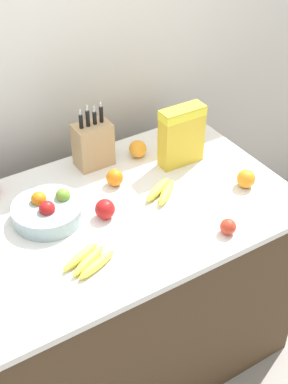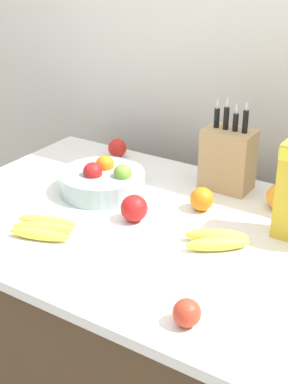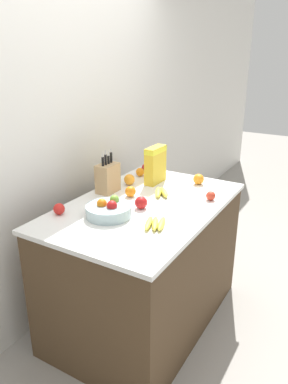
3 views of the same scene
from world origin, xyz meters
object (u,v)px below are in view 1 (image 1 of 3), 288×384
at_px(apple_by_knife_block, 228,227).
at_px(orange_front_left, 246,179).
at_px(orange_near_bowl, 115,178).
at_px(knife_block, 93,144).
at_px(apple_near_bananas, 189,127).
at_px(banana_bunch_right, 89,261).
at_px(apple_front, 105,209).
at_px(cereal_box, 182,134).
at_px(fruit_bowl, 48,211).
at_px(orange_front_right, 172,134).
at_px(banana_bunch_left, 162,191).
at_px(orange_front_center, 138,149).

height_order(apple_by_knife_block, orange_front_left, orange_front_left).
bearing_deg(orange_near_bowl, knife_block, 90.74).
distance_m(apple_near_bananas, apple_by_knife_block, 0.74).
bearing_deg(banana_bunch_right, apple_front, 48.55).
xyz_separation_m(apple_near_bananas, orange_front_left, (-0.04, -0.48, -0.00)).
bearing_deg(cereal_box, orange_near_bowl, 179.72).
xyz_separation_m(banana_bunch_right, apple_near_bananas, (0.84, 0.54, 0.02)).
bearing_deg(orange_front_left, fruit_bowl, 162.81).
bearing_deg(orange_near_bowl, orange_front_right, 22.61).
xyz_separation_m(banana_bunch_left, banana_bunch_right, (-0.46, -0.20, -0.00)).
bearing_deg(knife_block, orange_front_right, -2.20).
xyz_separation_m(cereal_box, orange_front_center, (-0.14, 0.15, -0.11)).
distance_m(knife_block, apple_near_bananas, 0.52).
bearing_deg(knife_block, banana_bunch_left, -69.19).
distance_m(apple_by_knife_block, orange_front_left, 0.32).
bearing_deg(orange_front_right, banana_bunch_right, -143.40).
relative_size(banana_bunch_left, apple_by_knife_block, 2.99).
bearing_deg(apple_front, cereal_box, 18.58).
bearing_deg(cereal_box, knife_block, 151.25).
xyz_separation_m(banana_bunch_left, apple_near_bananas, (0.38, 0.34, 0.02)).
xyz_separation_m(cereal_box, orange_front_right, (0.07, 0.18, -0.12)).
distance_m(banana_bunch_right, apple_front, 0.27).
xyz_separation_m(banana_bunch_right, orange_near_bowl, (0.32, 0.37, 0.02)).
relative_size(cereal_box, orange_front_right, 4.14).
height_order(knife_block, banana_bunch_right, knife_block).
height_order(banana_bunch_left, orange_front_left, orange_front_left).
bearing_deg(orange_front_right, orange_near_bowl, -157.39).
distance_m(cereal_box, orange_near_bowl, 0.36).
bearing_deg(cereal_box, fruit_bowl, -174.79).
distance_m(cereal_box, apple_front, 0.52).
relative_size(banana_bunch_left, apple_front, 2.34).
distance_m(orange_front_center, orange_near_bowl, 0.24).
xyz_separation_m(apple_by_knife_block, orange_front_right, (0.20, 0.68, 0.00)).
bearing_deg(orange_front_center, orange_front_left, -58.32).
relative_size(banana_bunch_right, orange_front_center, 2.61).
bearing_deg(apple_front, knife_block, 69.06).
bearing_deg(cereal_box, banana_bunch_left, -141.10).
height_order(orange_front_center, orange_near_bowl, orange_front_center).
relative_size(apple_near_bananas, orange_near_bowl, 1.09).
relative_size(fruit_bowl, banana_bunch_right, 1.32).
bearing_deg(orange_front_center, banana_bunch_right, -135.54).
height_order(banana_bunch_left, banana_bunch_right, banana_bunch_left).
bearing_deg(banana_bunch_left, orange_front_left, -22.27).
relative_size(banana_bunch_left, banana_bunch_right, 0.89).
height_order(fruit_bowl, apple_by_knife_block, fruit_bowl).
bearing_deg(cereal_box, apple_front, -160.41).
relative_size(fruit_bowl, apple_front, 3.45).
bearing_deg(banana_bunch_right, knife_block, 60.61).
distance_m(knife_block, apple_front, 0.39).
height_order(banana_bunch_right, apple_by_knife_block, apple_by_knife_block).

